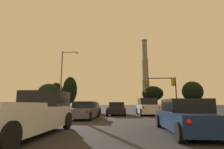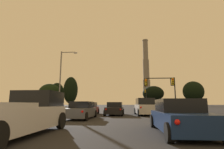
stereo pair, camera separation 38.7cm
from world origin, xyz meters
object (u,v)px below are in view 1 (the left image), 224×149
at_px(sedan_right_lane_third, 187,117).
at_px(street_lamp, 64,75).
at_px(traffic_light_overhead_right, 165,86).
at_px(sedan_left_lane_second, 84,111).
at_px(smokestack, 146,79).
at_px(suv_right_lane_front, 147,107).
at_px(sedan_center_lane_front, 117,109).
at_px(traffic_light_far_right, 146,96).
at_px(sedan_left_lane_front, 91,109).
at_px(pickup_truck_left_lane_third, 28,114).

xyz_separation_m(sedan_right_lane_third, street_lamp, (-12.24, 18.98, 5.14)).
distance_m(sedan_right_lane_third, traffic_light_overhead_right, 20.74).
distance_m(sedan_right_lane_third, sedan_left_lane_second, 9.21).
height_order(sedan_left_lane_second, street_lamp, street_lamp).
height_order(street_lamp, smokestack, smokestack).
bearing_deg(street_lamp, smokestack, 75.76).
xyz_separation_m(sedan_right_lane_third, traffic_light_overhead_right, (3.86, 20.09, 3.43)).
bearing_deg(suv_right_lane_front, sedan_right_lane_third, -91.85).
distance_m(sedan_left_lane_second, smokestack, 115.42).
bearing_deg(street_lamp, sedan_left_lane_second, -62.65).
bearing_deg(smokestack, suv_right_lane_front, -97.08).
relative_size(sedan_center_lane_front, traffic_light_overhead_right, 0.88).
relative_size(traffic_light_far_right, smokestack, 0.13).
xyz_separation_m(sedan_left_lane_front, smokestack, (19.88, 106.01, 18.59)).
height_order(sedan_right_lane_third, traffic_light_overhead_right, traffic_light_overhead_right).
bearing_deg(traffic_light_overhead_right, sedan_center_lane_front, -132.85).
bearing_deg(sedan_right_lane_third, pickup_truck_left_lane_third, -170.63).
xyz_separation_m(traffic_light_far_right, smokestack, (8.24, 64.40, 15.06)).
bearing_deg(smokestack, traffic_light_far_right, -97.29).
bearing_deg(suv_right_lane_front, smokestack, 80.62).
xyz_separation_m(sedan_center_lane_front, traffic_light_far_right, (8.45, 42.66, 3.53)).
xyz_separation_m(pickup_truck_left_lane_third, suv_right_lane_front, (6.40, 13.15, 0.09)).
relative_size(sedan_right_lane_third, traffic_light_far_right, 0.74).
relative_size(traffic_light_overhead_right, smokestack, 0.11).
xyz_separation_m(traffic_light_overhead_right, street_lamp, (-16.10, -1.11, 1.71)).
distance_m(sedan_right_lane_third, traffic_light_far_right, 55.18).
distance_m(pickup_truck_left_lane_third, traffic_light_overhead_right, 23.70).
bearing_deg(sedan_center_lane_front, sedan_left_lane_second, -115.12).
bearing_deg(traffic_light_overhead_right, traffic_light_far_right, 88.16).
relative_size(pickup_truck_left_lane_third, traffic_light_far_right, 0.86).
distance_m(sedan_left_lane_front, sedan_left_lane_second, 6.30).
relative_size(sedan_left_lane_second, smokestack, 0.10).
bearing_deg(traffic_light_overhead_right, sedan_left_lane_second, -126.98).
bearing_deg(sedan_left_lane_second, sedan_right_lane_third, -48.31).
distance_m(pickup_truck_left_lane_third, sedan_left_lane_second, 7.95).
xyz_separation_m(suv_right_lane_front, sedan_left_lane_second, (-5.93, -5.23, -0.23)).
bearing_deg(traffic_light_overhead_right, suv_right_lane_front, -116.58).
height_order(traffic_light_far_right, smokestack, smokestack).
xyz_separation_m(sedan_right_lane_third, smokestack, (13.21, 119.24, 18.59)).
height_order(sedan_center_lane_front, street_lamp, street_lamp).
relative_size(pickup_truck_left_lane_third, traffic_light_overhead_right, 1.03).
distance_m(sedan_center_lane_front, suv_right_lane_front, 3.39).
bearing_deg(sedan_left_lane_front, pickup_truck_left_lane_third, -89.95).
distance_m(traffic_light_overhead_right, traffic_light_far_right, 34.77).
xyz_separation_m(traffic_light_far_right, street_lamp, (-17.21, -35.87, 1.61)).
height_order(sedan_left_lane_front, smokestack, smokestack).
height_order(sedan_right_lane_third, street_lamp, street_lamp).
bearing_deg(sedan_right_lane_third, traffic_light_overhead_right, 80.05).
relative_size(suv_right_lane_front, traffic_light_far_right, 0.77).
height_order(sedan_center_lane_front, pickup_truck_left_lane_third, pickup_truck_left_lane_third).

